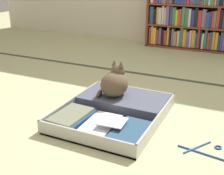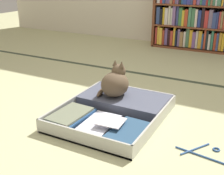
% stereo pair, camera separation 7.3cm
% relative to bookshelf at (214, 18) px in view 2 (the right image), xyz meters
% --- Properties ---
extents(ground_plane, '(10.00, 10.00, 0.00)m').
position_rel_bookshelf_xyz_m(ground_plane, '(-0.16, -2.24, -0.40)').
color(ground_plane, '#C1C08D').
extents(tatami_border, '(4.80, 0.05, 0.00)m').
position_rel_bookshelf_xyz_m(tatami_border, '(-0.16, -1.25, -0.40)').
color(tatami_border, '#3A4533').
rests_on(tatami_border, ground_plane).
extents(bookshelf, '(1.49, 0.28, 0.83)m').
position_rel_bookshelf_xyz_m(bookshelf, '(0.00, 0.00, 0.00)').
color(bookshelf, brown).
rests_on(bookshelf, ground_plane).
extents(open_suitcase, '(0.64, 0.77, 0.09)m').
position_rel_bookshelf_xyz_m(open_suitcase, '(-0.23, -2.16, -0.37)').
color(open_suitcase, '#BABAB3').
rests_on(open_suitcase, ground_plane).
extents(black_cat, '(0.24, 0.23, 0.25)m').
position_rel_bookshelf_xyz_m(black_cat, '(-0.29, -2.04, -0.22)').
color(black_cat, brown).
rests_on(black_cat, open_suitcase).
extents(clothes_hanger, '(0.38, 0.22, 0.01)m').
position_rel_bookshelf_xyz_m(clothes_hanger, '(0.45, -2.36, -0.40)').
color(clothes_hanger, '#2D5394').
rests_on(clothes_hanger, ground_plane).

